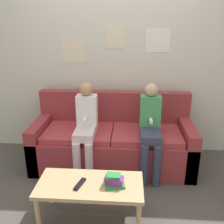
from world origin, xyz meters
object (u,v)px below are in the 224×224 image
object	(u,v)px
couch	(113,142)
tv_remote	(80,184)
coffee_table	(90,188)
person_right	(150,127)
person_left	(86,125)

from	to	relation	value
couch	tv_remote	size ratio (longest dim) A/B	11.34
coffee_table	couch	bearing A→B (deg)	82.09
person_right	tv_remote	xyz separation A→B (m)	(-0.67, -0.84, -0.22)
couch	person_left	xyz separation A→B (m)	(-0.31, -0.19, 0.31)
couch	person_right	world-z (taller)	person_right
person_left	coffee_table	bearing A→B (deg)	-78.25
couch	person_left	distance (m)	0.48
person_left	tv_remote	distance (m)	0.87
coffee_table	person_left	bearing A→B (deg)	101.75
person_left	couch	bearing A→B (deg)	32.26
person_left	person_right	xyz separation A→B (m)	(0.76, -0.00, -0.00)
couch	tv_remote	world-z (taller)	couch
tv_remote	couch	bearing A→B (deg)	94.61
couch	person_left	bearing A→B (deg)	-147.74
person_left	person_right	bearing A→B (deg)	-0.07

